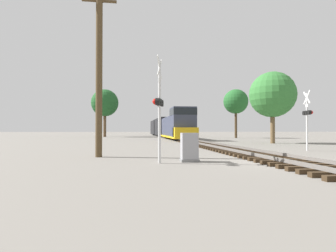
% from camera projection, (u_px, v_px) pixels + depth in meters
% --- Properties ---
extents(ground_plane, '(400.00, 400.00, 0.00)m').
position_uv_depth(ground_plane, '(279.00, 161.00, 11.84)').
color(ground_plane, slate).
extents(rail_track_bed, '(2.60, 160.00, 0.31)m').
position_uv_depth(rail_track_bed, '(278.00, 158.00, 11.84)').
color(rail_track_bed, '#382819').
rests_on(rail_track_bed, ground).
extents(freight_train, '(3.08, 47.05, 4.42)m').
position_uv_depth(freight_train, '(165.00, 127.00, 55.24)').
color(freight_train, '#33384C').
rests_on(freight_train, ground).
extents(crossing_signal_near, '(0.56, 1.01, 4.55)m').
position_uv_depth(crossing_signal_near, '(159.00, 104.00, 11.18)').
color(crossing_signal_near, silver).
rests_on(crossing_signal_near, ground).
extents(crossing_signal_far, '(0.47, 1.02, 4.11)m').
position_uv_depth(crossing_signal_far, '(307.00, 115.00, 17.84)').
color(crossing_signal_far, silver).
rests_on(crossing_signal_far, ground).
extents(relay_cabinet, '(0.80, 0.61, 1.29)m').
position_uv_depth(relay_cabinet, '(189.00, 147.00, 11.73)').
color(relay_cabinet, slate).
rests_on(relay_cabinet, ground).
extents(utility_pole, '(1.80, 0.35, 8.87)m').
position_uv_depth(utility_pole, '(99.00, 71.00, 13.80)').
color(utility_pole, '#4C3A23').
rests_on(utility_pole, ground).
extents(tree_far_right, '(4.87, 4.87, 7.66)m').
position_uv_depth(tree_far_right, '(272.00, 95.00, 28.04)').
color(tree_far_right, brown).
rests_on(tree_far_right, ground).
extents(tree_mid_background, '(4.40, 4.40, 8.77)m').
position_uv_depth(tree_mid_background, '(236.00, 102.00, 47.08)').
color(tree_mid_background, '#473521').
rests_on(tree_mid_background, ground).
extents(tree_deep_background, '(5.65, 5.65, 9.95)m').
position_uv_depth(tree_deep_background, '(105.00, 103.00, 54.73)').
color(tree_deep_background, brown).
rests_on(tree_deep_background, ground).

